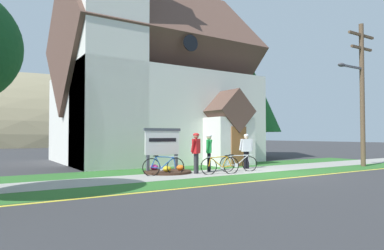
# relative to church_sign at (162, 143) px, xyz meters

# --- Properties ---
(ground) EXTENTS (140.00, 140.00, 0.00)m
(ground) POSITION_rel_church_sign_xyz_m (3.50, 0.69, -1.28)
(ground) COLOR #333335
(sidewalk_slab) EXTENTS (32.00, 2.19, 0.01)m
(sidewalk_slab) POSITION_rel_church_sign_xyz_m (2.71, -1.50, -1.27)
(sidewalk_slab) COLOR #99968E
(sidewalk_slab) RESTS_ON ground
(grass_verge) EXTENTS (32.00, 1.73, 0.01)m
(grass_verge) POSITION_rel_church_sign_xyz_m (2.71, -3.46, -1.27)
(grass_verge) COLOR #2D6628
(grass_verge) RESTS_ON ground
(church_lawn) EXTENTS (24.00, 2.36, 0.01)m
(church_lawn) POSITION_rel_church_sign_xyz_m (2.71, 0.77, -1.27)
(church_lawn) COLOR #2D6628
(church_lawn) RESTS_ON ground
(curb_paint_stripe) EXTENTS (28.00, 0.16, 0.01)m
(curb_paint_stripe) POSITION_rel_church_sign_xyz_m (2.71, -4.47, -1.27)
(curb_paint_stripe) COLOR yellow
(curb_paint_stripe) RESTS_ON ground
(church_building) EXTENTS (11.73, 10.74, 14.80)m
(church_building) POSITION_rel_church_sign_xyz_m (2.22, 5.99, 3.86)
(church_building) COLOR silver
(church_building) RESTS_ON ground
(church_sign) EXTENTS (1.79, 0.16, 1.95)m
(church_sign) POSITION_rel_church_sign_xyz_m (0.00, 0.00, 0.00)
(church_sign) COLOR #474C56
(church_sign) RESTS_ON ground
(flower_bed) EXTENTS (2.05, 2.05, 0.34)m
(flower_bed) POSITION_rel_church_sign_xyz_m (0.00, -0.49, -1.20)
(flower_bed) COLOR #382319
(flower_bed) RESTS_ON ground
(bicycle_orange) EXTENTS (1.64, 0.70, 0.80)m
(bicycle_orange) POSITION_rel_church_sign_xyz_m (2.98, -1.66, -0.91)
(bicycle_orange) COLOR black
(bicycle_orange) RESTS_ON ground
(bicycle_green) EXTENTS (1.70, 0.45, 0.81)m
(bicycle_green) POSITION_rel_church_sign_xyz_m (1.67, -2.06, -0.90)
(bicycle_green) COLOR black
(bicycle_green) RESTS_ON ground
(bicycle_black) EXTENTS (1.69, 0.46, 0.84)m
(bicycle_black) POSITION_rel_church_sign_xyz_m (-0.57, -1.20, -0.90)
(bicycle_black) COLOR black
(bicycle_black) RESTS_ON ground
(cyclist_in_orange_jersey) EXTENTS (0.52, 0.58, 1.68)m
(cyclist_in_orange_jersey) POSITION_rel_church_sign_xyz_m (1.87, -0.96, -0.29)
(cyclist_in_orange_jersey) COLOR black
(cyclist_in_orange_jersey) RESTS_ON ground
(cyclist_in_blue_jersey) EXTENTS (0.64, 0.35, 1.70)m
(cyclist_in_blue_jersey) POSITION_rel_church_sign_xyz_m (4.12, -0.93, -0.28)
(cyclist_in_blue_jersey) COLOR black
(cyclist_in_blue_jersey) RESTS_ON ground
(cyclist_in_red_jersey) EXTENTS (0.61, 0.48, 1.73)m
(cyclist_in_red_jersey) POSITION_rel_church_sign_xyz_m (0.93, -1.34, -0.25)
(cyclist_in_red_jersey) COLOR #2D2D33
(cyclist_in_red_jersey) RESTS_ON ground
(utility_pole) EXTENTS (3.12, 0.28, 7.58)m
(utility_pole) POSITION_rel_church_sign_xyz_m (10.13, -3.22, 2.93)
(utility_pole) COLOR brown
(utility_pole) RESTS_ON ground
(roadside_conifer) EXTENTS (3.85, 3.85, 6.37)m
(roadside_conifer) POSITION_rel_church_sign_xyz_m (10.14, 4.95, 2.84)
(roadside_conifer) COLOR #3D2D1E
(roadside_conifer) RESTS_ON ground
(distant_hill) EXTENTS (91.29, 42.01, 25.55)m
(distant_hill) POSITION_rel_church_sign_xyz_m (4.29, 54.54, -1.28)
(distant_hill) COLOR #847A5B
(distant_hill) RESTS_ON ground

